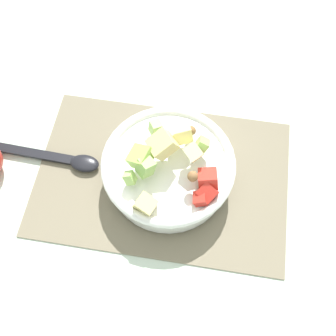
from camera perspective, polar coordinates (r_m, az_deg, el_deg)
ground_plane at (r=0.77m, az=-0.82°, el=-1.36°), size 2.40×2.40×0.00m
placemat at (r=0.77m, az=-0.83°, el=-1.26°), size 0.47×0.31×0.01m
salad_bowl at (r=0.73m, az=0.03°, el=-0.26°), size 0.24×0.24×0.13m
serving_spoon at (r=0.80m, az=-14.58°, el=1.32°), size 0.21×0.04×0.01m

